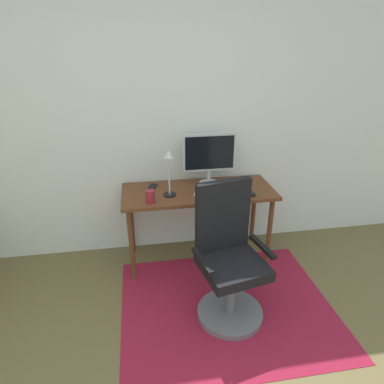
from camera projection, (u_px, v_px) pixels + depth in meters
The scene contains 10 objects.
wall_back at pixel (147, 120), 3.05m from camera, with size 6.00×0.10×2.60m, color silver.
area_rug at pixel (226, 306), 2.71m from camera, with size 1.67×1.38×0.01m, color maroon.
desk at pixel (198, 198), 3.07m from camera, with size 1.37×0.56×0.73m.
monitor at pixel (209, 155), 3.06m from camera, with size 0.49×0.18×0.48m.
keyboard at pixel (220, 196), 2.91m from camera, with size 0.43×0.13×0.02m, color white.
computer_mouse at pixel (252, 193), 2.94m from camera, with size 0.06×0.10×0.03m, color black.
coffee_cup at pixel (150, 196), 2.79m from camera, with size 0.08×0.08×0.11m, color maroon.
cell_phone at pixel (153, 187), 3.09m from camera, with size 0.07×0.14×0.01m, color black.
desk_lamp at pixel (169, 167), 2.83m from camera, with size 0.11×0.11×0.41m.
office_chair at pixel (229, 265), 2.50m from camera, with size 0.57×0.52×1.06m.
Camera 1 is at (-0.10, -0.88, 1.96)m, focal length 31.41 mm.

